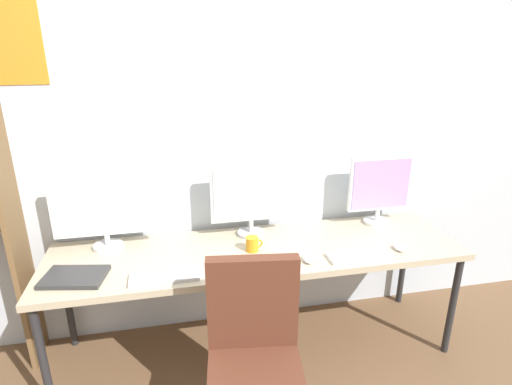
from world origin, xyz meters
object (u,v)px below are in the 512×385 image
at_px(monitor_center, 251,197).
at_px(mouse_left_side, 399,248).
at_px(monitor_right, 380,188).
at_px(mouse_right_side, 308,259).
at_px(office_chair, 255,380).
at_px(coffee_mug, 252,244).
at_px(monitor_left, 103,210).
at_px(laptop_closed, 75,277).
at_px(desk, 258,256).
at_px(keyboard_left, 165,277).
at_px(keyboard_right, 359,256).

height_order(monitor_center, mouse_left_side, monitor_center).
distance_m(monitor_right, mouse_right_side, 0.82).
bearing_deg(office_chair, coffee_mug, 79.30).
bearing_deg(monitor_left, laptop_closed, -110.48).
height_order(desk, office_chair, office_chair).
bearing_deg(keyboard_left, monitor_left, 127.55).
relative_size(office_chair, keyboard_left, 2.70).
relative_size(keyboard_right, laptop_closed, 1.15).
relative_size(monitor_right, keyboard_left, 1.31).
distance_m(monitor_left, monitor_right, 1.80).
distance_m(monitor_right, mouse_left_side, 0.48).
distance_m(monitor_right, keyboard_right, 0.61).
bearing_deg(laptop_closed, mouse_right_side, 7.56).
height_order(keyboard_right, mouse_left_side, mouse_left_side).
xyz_separation_m(desk, laptop_closed, (-1.03, -0.14, 0.06)).
xyz_separation_m(office_chair, keyboard_left, (-0.40, 0.45, 0.35)).
bearing_deg(mouse_left_side, monitor_left, 166.90).
bearing_deg(keyboard_left, laptop_closed, 168.64).
relative_size(monitor_left, mouse_right_side, 6.21).
relative_size(keyboard_right, coffee_mug, 3.48).
xyz_separation_m(office_chair, coffee_mug, (0.13, 0.67, 0.38)).
distance_m(monitor_right, keyboard_left, 1.55).
xyz_separation_m(desk, coffee_mug, (-0.04, -0.02, 0.09)).
relative_size(monitor_right, keyboard_right, 1.30).
relative_size(desk, coffee_mug, 23.77).
xyz_separation_m(monitor_left, laptop_closed, (-0.13, -0.35, -0.24)).
height_order(monitor_left, mouse_right_side, monitor_left).
xyz_separation_m(office_chair, monitor_left, (-0.74, 0.90, 0.59)).
bearing_deg(keyboard_left, mouse_right_side, 1.06).
xyz_separation_m(desk, mouse_left_side, (0.84, -0.19, 0.06)).
distance_m(mouse_left_side, mouse_right_side, 0.59).
height_order(office_chair, mouse_left_side, office_chair).
relative_size(desk, keyboard_right, 6.82).
distance_m(monitor_center, mouse_right_side, 0.55).
height_order(monitor_right, keyboard_left, monitor_right).
xyz_separation_m(keyboard_left, laptop_closed, (-0.47, 0.09, 0.00)).
bearing_deg(monitor_left, mouse_left_side, -13.10).
bearing_deg(mouse_right_side, monitor_center, 120.25).
distance_m(monitor_center, monitor_right, 0.90).
bearing_deg(coffee_mug, monitor_left, 165.21).
bearing_deg(laptop_closed, mouse_left_side, 9.37).
height_order(office_chair, monitor_center, monitor_center).
height_order(mouse_right_side, laptop_closed, mouse_right_side).
relative_size(laptop_closed, coffee_mug, 3.02).
xyz_separation_m(monitor_left, keyboard_right, (1.46, -0.44, -0.24)).
bearing_deg(monitor_left, coffee_mug, -14.79).
xyz_separation_m(keyboard_right, mouse_right_side, (-0.31, 0.01, 0.01)).
height_order(desk, monitor_left, monitor_left).
bearing_deg(mouse_right_side, monitor_right, 33.29).
bearing_deg(monitor_right, mouse_right_side, -146.71).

